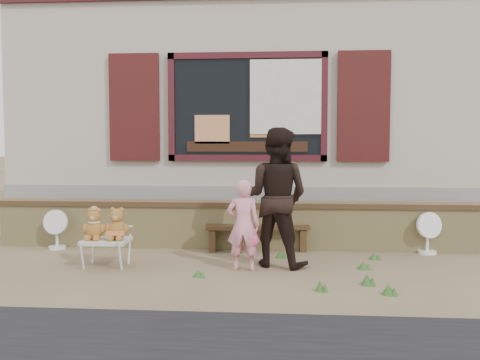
# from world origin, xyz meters

# --- Properties ---
(ground) EXTENTS (80.00, 80.00, 0.00)m
(ground) POSITION_xyz_m (0.00, 0.00, 0.00)
(ground) COLOR brown
(ground) RESTS_ON ground
(shopfront) EXTENTS (8.04, 5.13, 4.00)m
(shopfront) POSITION_xyz_m (0.00, 4.49, 2.00)
(shopfront) COLOR gray
(shopfront) RESTS_ON ground
(brick_wall) EXTENTS (7.10, 0.36, 0.67)m
(brick_wall) POSITION_xyz_m (0.00, 1.00, 0.34)
(brick_wall) COLOR tan
(brick_wall) RESTS_ON ground
(bench) EXTENTS (1.45, 0.46, 0.36)m
(bench) POSITION_xyz_m (0.22, 0.80, 0.27)
(bench) COLOR #362513
(bench) RESTS_ON ground
(folding_chair) EXTENTS (0.55, 0.49, 0.33)m
(folding_chair) POSITION_xyz_m (-1.56, -0.29, 0.30)
(folding_chair) COLOR beige
(folding_chair) RESTS_ON ground
(teddy_bear_left) EXTENTS (0.29, 0.25, 0.39)m
(teddy_bear_left) POSITION_xyz_m (-1.70, -0.29, 0.53)
(teddy_bear_left) COLOR brown
(teddy_bear_left) RESTS_ON folding_chair
(teddy_bear_right) EXTENTS (0.30, 0.26, 0.40)m
(teddy_bear_right) POSITION_xyz_m (-1.42, -0.29, 0.53)
(teddy_bear_right) COLOR brown
(teddy_bear_right) RESTS_ON folding_chair
(child) EXTENTS (0.40, 0.27, 1.08)m
(child) POSITION_xyz_m (0.12, -0.35, 0.54)
(child) COLOR pink
(child) RESTS_ON ground
(adult) EXTENTS (1.00, 0.89, 1.69)m
(adult) POSITION_xyz_m (0.50, -0.07, 0.84)
(adult) COLOR black
(adult) RESTS_ON ground
(fan_left) EXTENTS (0.35, 0.24, 0.56)m
(fan_left) POSITION_xyz_m (-2.60, 0.70, 0.28)
(fan_left) COLOR white
(fan_left) RESTS_ON ground
(fan_right) EXTENTS (0.37, 0.24, 0.57)m
(fan_right) POSITION_xyz_m (2.53, 0.80, 0.29)
(fan_right) COLOR white
(fan_right) RESTS_ON ground
(grass_tufts) EXTENTS (3.28, 1.80, 0.15)m
(grass_tufts) POSITION_xyz_m (1.38, -0.57, 0.05)
(grass_tufts) COLOR #335B24
(grass_tufts) RESTS_ON ground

